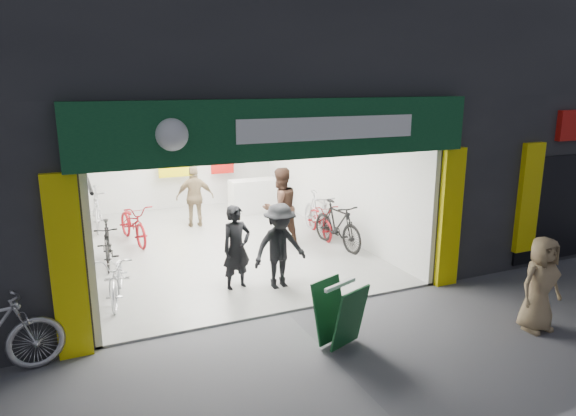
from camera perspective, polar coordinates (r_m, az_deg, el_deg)
ground at (r=8.71m, az=-0.09°, el=-11.59°), size 60.00×60.00×0.00m
building at (r=12.86m, az=-5.54°, el=16.34°), size 17.00×10.27×8.00m
bike_left_front at (r=9.50m, az=-18.45°, el=-7.16°), size 0.89×1.79×0.90m
bike_left_midfront at (r=11.27m, az=-19.42°, el=-3.83°), size 0.58×1.60×0.94m
bike_left_midback at (r=12.69m, az=-16.83°, el=-1.62°), size 0.94×1.93×0.97m
bike_left_back at (r=14.13m, az=-20.48°, el=-0.06°), size 0.67×1.90×1.12m
bike_right_front at (r=11.81m, az=5.50°, el=-1.90°), size 0.69×1.87×1.10m
bike_right_mid at (r=12.69m, az=3.59°, el=-1.29°), size 0.79×1.71×0.87m
bike_right_back at (r=12.75m, az=3.40°, el=-0.69°), size 0.64×1.85×1.09m
customer_a at (r=9.40m, az=-5.74°, el=-4.47°), size 0.66×0.51×1.60m
customer_b at (r=11.78m, az=-0.87°, el=0.04°), size 1.02×0.87×1.86m
customer_c at (r=9.36m, az=-0.92°, el=-4.37°), size 1.12×0.73×1.63m
customer_d at (r=13.55m, az=-10.29°, el=1.19°), size 1.02×0.56×1.65m
pedestrian_near at (r=8.77m, az=26.24°, el=-7.59°), size 0.73×0.48×1.50m
sandwich_board at (r=7.57m, az=5.74°, el=-11.47°), size 0.78×0.79×0.93m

